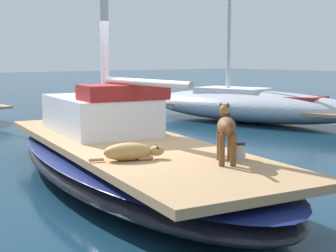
# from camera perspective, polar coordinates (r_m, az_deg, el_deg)

# --- Properties ---
(ground_plane) EXTENTS (120.00, 120.00, 0.00)m
(ground_plane) POSITION_cam_1_polar(r_m,az_deg,el_deg) (7.67, -4.54, -6.68)
(ground_plane) COLOR #143347
(sailboat_main) EXTENTS (3.60, 7.54, 0.66)m
(sailboat_main) POSITION_cam_1_polar(r_m,az_deg,el_deg) (7.60, -4.57, -4.23)
(sailboat_main) COLOR black
(sailboat_main) RESTS_ON ground
(cabin_house) EXTENTS (1.72, 2.41, 0.84)m
(cabin_house) POSITION_cam_1_polar(r_m,az_deg,el_deg) (8.52, -7.56, 1.60)
(cabin_house) COLOR silver
(cabin_house) RESTS_ON sailboat_main
(dog_tan) EXTENTS (0.92, 0.45, 0.22)m
(dog_tan) POSITION_cam_1_polar(r_m,az_deg,el_deg) (6.18, -4.27, -2.94)
(dog_tan) COLOR tan
(dog_tan) RESTS_ON sailboat_main
(dog_brown) EXTENTS (0.65, 0.78, 0.70)m
(dog_brown) POSITION_cam_1_polar(r_m,az_deg,el_deg) (6.03, 6.65, -0.20)
(dog_brown) COLOR brown
(dog_brown) RESTS_ON sailboat_main
(deck_winch) EXTENTS (0.16, 0.16, 0.21)m
(deck_winch) POSITION_cam_1_polar(r_m,az_deg,el_deg) (6.31, 8.12, -2.84)
(deck_winch) COLOR #B7B7BC
(deck_winch) RESTS_ON sailboat_main
(coiled_rope) EXTENTS (0.32, 0.32, 0.04)m
(coiled_rope) POSITION_cam_1_polar(r_m,az_deg,el_deg) (6.42, -5.64, -3.32)
(coiled_rope) COLOR beige
(coiled_rope) RESTS_ON sailboat_main
(moored_boat_starboard_side) EXTENTS (3.96, 7.37, 6.85)m
(moored_boat_starboard_side) POSITION_cam_1_polar(r_m,az_deg,el_deg) (15.23, 9.11, 2.44)
(moored_boat_starboard_side) COLOR #B2B7C1
(moored_boat_starboard_side) RESTS_ON ground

